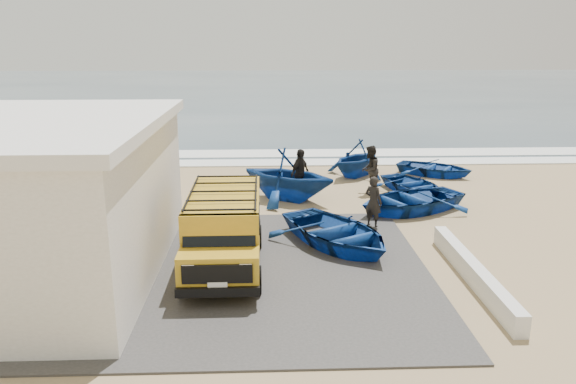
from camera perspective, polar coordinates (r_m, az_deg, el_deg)
name	(u,v)px	position (r m, az deg, el deg)	size (l,w,h in m)	color
ground	(283,245)	(17.81, -0.54, -5.38)	(160.00, 160.00, 0.00)	tan
slab	(214,270)	(16.01, -7.57, -7.88)	(12.00, 10.00, 0.05)	#423F3D
ocean	(270,89)	(72.93, -1.89, 10.38)	(180.00, 88.00, 0.01)	#385166
surf_line	(276,163)	(29.34, -1.25, 2.99)	(180.00, 1.60, 0.06)	white
surf_wash	(275,153)	(31.78, -1.33, 3.94)	(180.00, 2.20, 0.04)	white
building	(4,199)	(16.77, -26.90, -0.65)	(8.40, 9.40, 4.30)	white
parapet	(473,272)	(15.90, 18.29, -7.76)	(0.35, 6.00, 0.55)	silver
van	(224,227)	(15.88, -6.51, -3.59)	(2.11, 5.13, 2.19)	gold
boat_near_left	(336,232)	(17.61, 4.94, -4.07)	(3.23, 4.52, 0.94)	navy
boat_near_right	(409,200)	(21.56, 12.24, -0.75)	(3.15, 4.41, 0.91)	navy
boat_mid_left	(288,174)	(22.45, -0.02, 1.80)	(3.43, 3.97, 2.09)	navy
boat_mid_right	(413,185)	(24.22, 12.55, 0.75)	(2.43, 3.40, 0.71)	navy
boat_far_left	(357,158)	(26.60, 7.03, 3.46)	(2.87, 3.32, 1.75)	navy
boat_far_right	(434,168)	(27.53, 14.66, 2.38)	(2.51, 3.52, 0.73)	navy
fisherman_front	(373,202)	(19.42, 8.66, -1.00)	(0.66, 0.43, 1.80)	black
fisherman_middle	(370,169)	(23.73, 8.31, 2.28)	(0.98, 0.76, 2.01)	black
fisherman_back	(300,173)	(22.85, 1.22, 1.92)	(1.17, 0.49, 1.99)	black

